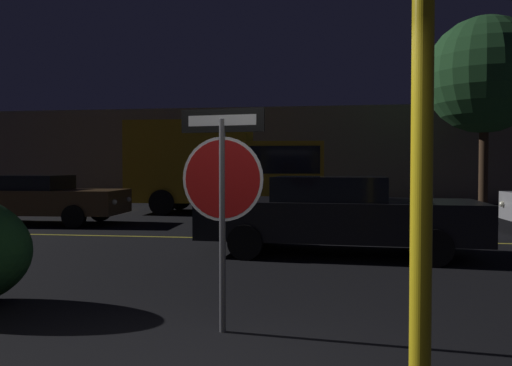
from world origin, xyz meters
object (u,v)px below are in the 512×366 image
(passing_car_1, at_px, (34,199))
(delivery_truck, at_px, (226,165))
(stop_sign, at_px, (222,178))
(yellow_pole_right, at_px, (421,197))
(passing_car_2, at_px, (337,214))
(tree_0, at_px, (485,76))

(passing_car_1, relative_size, delivery_truck, 0.75)
(stop_sign, height_order, delivery_truck, delivery_truck)
(yellow_pole_right, xyz_separation_m, passing_car_2, (-0.39, 5.81, -0.64))
(yellow_pole_right, relative_size, passing_car_1, 0.54)
(stop_sign, xyz_separation_m, passing_car_2, (1.17, 4.52, -0.74))
(delivery_truck, bearing_deg, tree_0, 99.76)
(passing_car_1, xyz_separation_m, tree_0, (13.68, 6.17, 4.19))
(yellow_pole_right, xyz_separation_m, delivery_truck, (-4.00, 13.73, 0.30))
(yellow_pole_right, bearing_deg, delivery_truck, 106.26)
(stop_sign, height_order, passing_car_2, stop_sign)
(passing_car_2, bearing_deg, yellow_pole_right, 7.34)
(passing_car_2, bearing_deg, stop_sign, -11.07)
(passing_car_1, bearing_deg, yellow_pole_right, 39.05)
(passing_car_2, xyz_separation_m, tree_0, (5.47, 9.89, 4.17))
(passing_car_1, bearing_deg, tree_0, 111.28)
(passing_car_1, xyz_separation_m, delivery_truck, (4.59, 4.20, 0.96))
(delivery_truck, relative_size, tree_0, 0.96)
(stop_sign, relative_size, passing_car_1, 0.42)
(yellow_pole_right, bearing_deg, passing_car_1, 132.05)
(yellow_pole_right, height_order, passing_car_2, yellow_pole_right)
(tree_0, bearing_deg, yellow_pole_right, -107.92)
(stop_sign, distance_m, tree_0, 16.24)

